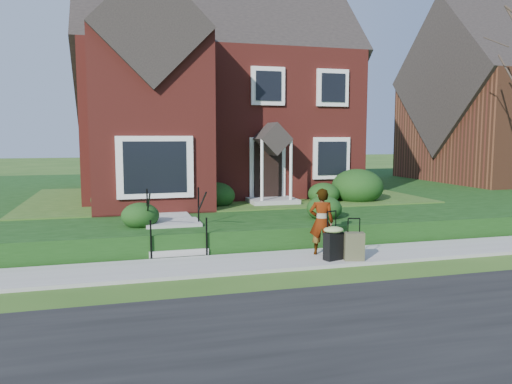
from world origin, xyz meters
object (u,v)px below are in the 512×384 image
object	(u,v)px
woman	(321,222)
suitcase_black	(333,241)
front_steps	(175,232)
suitcase_olive	(354,246)

from	to	relation	value
woman	suitcase_black	bearing A→B (deg)	117.36
front_steps	suitcase_olive	bearing A→B (deg)	-32.17
front_steps	woman	world-z (taller)	woman
woman	suitcase_olive	size ratio (longest dim) A/B	1.65
woman	suitcase_olive	bearing A→B (deg)	146.15
suitcase_black	suitcase_olive	distance (m)	0.48
suitcase_olive	front_steps	bearing A→B (deg)	162.90
woman	suitcase_olive	xyz separation A→B (m)	(0.50, -0.73, -0.47)
woman	suitcase_olive	world-z (taller)	woman
suitcase_olive	suitcase_black	bearing A→B (deg)	175.42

